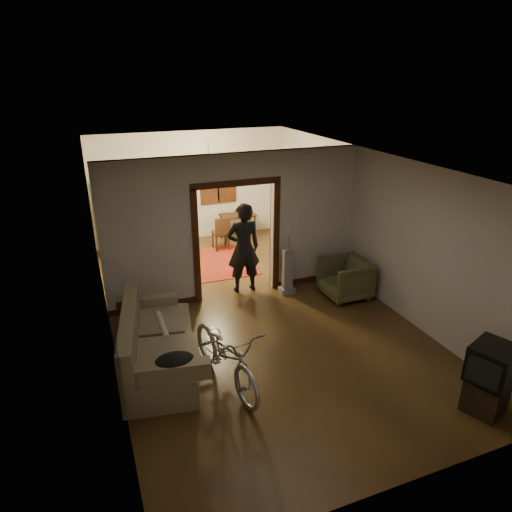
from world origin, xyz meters
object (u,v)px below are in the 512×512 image
locker (138,217)px  desk (238,227)px  armchair (345,278)px  bicycle (226,353)px  person (243,248)px  sofa (159,338)px

locker → desk: locker is taller
armchair → locker: size_ratio=0.47×
bicycle → person: (1.25, 2.71, 0.43)m
locker → person: bearing=-41.9°
sofa → armchair: size_ratio=2.54×
locker → desk: size_ratio=2.05×
bicycle → armchair: bearing=20.0°
sofa → locker: 4.91m
person → locker: 3.33m
bicycle → desk: 6.05m
bicycle → desk: (2.15, 5.65, -0.15)m
person → desk: (0.91, 2.94, -0.59)m
bicycle → locker: 5.63m
sofa → bicycle: 1.08m
sofa → armchair: 3.93m
sofa → bicycle: sofa is taller
armchair → person: size_ratio=0.47×
armchair → person: (-1.75, 1.00, 0.53)m
person → desk: person is taller
sofa → desk: bearing=69.0°
armchair → desk: (-0.84, 3.94, -0.06)m
armchair → locker: locker is taller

